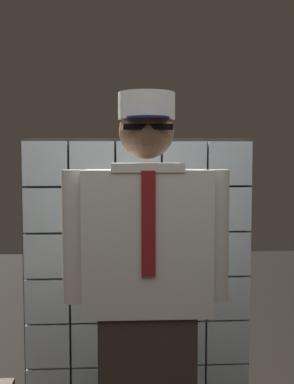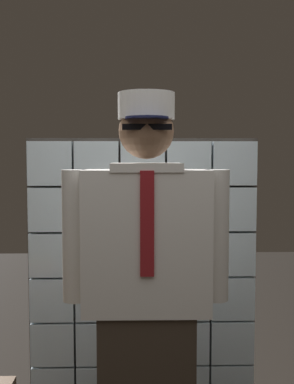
% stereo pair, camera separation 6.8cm
% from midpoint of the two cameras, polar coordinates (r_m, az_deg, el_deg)
% --- Properties ---
extents(glass_block_wall, '(1.38, 0.10, 1.65)m').
position_cam_midpoint_polar(glass_block_wall, '(2.94, 0.16, -9.85)').
color(glass_block_wall, silver).
rests_on(glass_block_wall, ground).
extents(standing_person, '(0.71, 0.30, 1.78)m').
position_cam_midpoint_polar(standing_person, '(2.11, 0.79, -11.99)').
color(standing_person, '#382D23').
rests_on(standing_person, ground).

